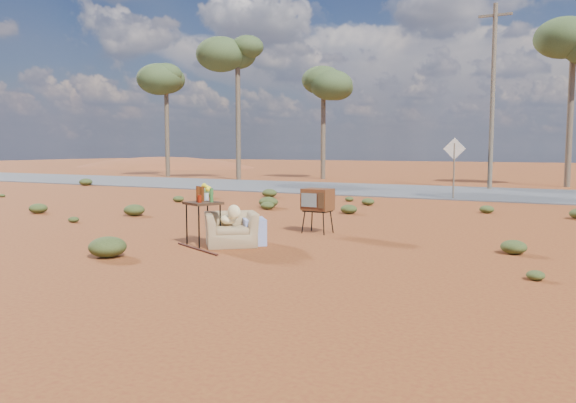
% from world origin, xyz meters
% --- Properties ---
extents(ground, '(140.00, 140.00, 0.00)m').
position_xyz_m(ground, '(0.00, 0.00, 0.00)').
color(ground, brown).
rests_on(ground, ground).
extents(highway, '(140.00, 7.00, 0.04)m').
position_xyz_m(highway, '(0.00, 15.00, 0.02)').
color(highway, '#565659').
rests_on(highway, ground).
extents(dirt_mound, '(26.00, 18.00, 2.00)m').
position_xyz_m(dirt_mound, '(-30.00, 34.00, 0.00)').
color(dirt_mound, brown).
rests_on(dirt_mound, ground).
extents(armchair, '(1.22, 1.26, 0.84)m').
position_xyz_m(armchair, '(-0.24, 0.33, 0.39)').
color(armchair, '#957851').
rests_on(armchair, ground).
extents(tv_unit, '(0.63, 0.52, 0.96)m').
position_xyz_m(tv_unit, '(0.50, 2.42, 0.71)').
color(tv_unit, black).
rests_on(tv_unit, ground).
extents(side_table, '(0.75, 0.75, 1.14)m').
position_xyz_m(side_table, '(-0.79, 0.10, 0.85)').
color(side_table, '#392514').
rests_on(side_table, ground).
extents(rusty_bar, '(1.35, 0.68, 0.04)m').
position_xyz_m(rusty_bar, '(-0.60, -0.40, 0.02)').
color(rusty_bar, '#441A12').
rests_on(rusty_bar, ground).
extents(road_sign, '(0.78, 0.06, 2.19)m').
position_xyz_m(road_sign, '(1.50, 12.00, 1.50)').
color(road_sign, brown).
rests_on(road_sign, ground).
extents(eucalyptus_far_left, '(3.20, 3.20, 7.10)m').
position_xyz_m(eucalyptus_far_left, '(-18.00, 20.00, 5.94)').
color(eucalyptus_far_left, brown).
rests_on(eucalyptus_far_left, ground).
extents(eucalyptus_left, '(3.20, 3.20, 8.10)m').
position_xyz_m(eucalyptus_left, '(-12.00, 19.00, 6.92)').
color(eucalyptus_left, brown).
rests_on(eucalyptus_left, ground).
extents(eucalyptus_near_left, '(3.20, 3.20, 6.60)m').
position_xyz_m(eucalyptus_near_left, '(-8.00, 22.00, 5.45)').
color(eucalyptus_near_left, brown).
rests_on(eucalyptus_near_left, ground).
extents(eucalyptus_center, '(3.20, 3.20, 7.60)m').
position_xyz_m(eucalyptus_center, '(5.00, 21.00, 6.43)').
color(eucalyptus_center, brown).
rests_on(eucalyptus_center, ground).
extents(utility_pole_center, '(1.40, 0.20, 8.00)m').
position_xyz_m(utility_pole_center, '(2.00, 17.50, 4.15)').
color(utility_pole_center, brown).
rests_on(utility_pole_center, ground).
extents(scrub_patch, '(17.49, 8.07, 0.33)m').
position_xyz_m(scrub_patch, '(-0.82, 4.41, 0.14)').
color(scrub_patch, '#425123').
rests_on(scrub_patch, ground).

